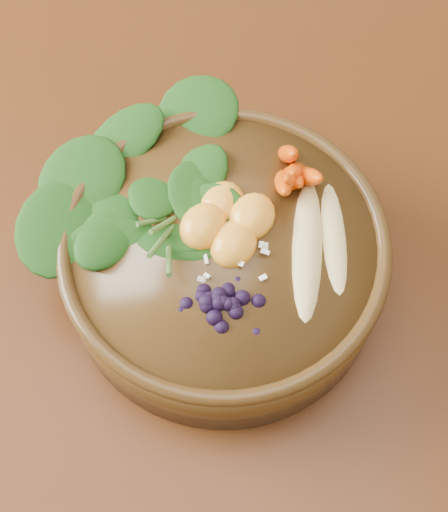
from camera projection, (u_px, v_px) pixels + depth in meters
The scene contains 9 objects.
ground at pixel (119, 430), 1.30m from camera, with size 4.00×4.00×0.00m, color #381E0F.
dining_table at pixel (34, 269), 0.72m from camera, with size 1.60×0.90×0.75m.
stoneware_bowl at pixel (224, 262), 0.58m from camera, with size 0.26×0.26×0.07m, color #452E13.
kale_heap at pixel (177, 167), 0.56m from camera, with size 0.17×0.15×0.04m, color #1B4614, non-canonical shape.
carrot_cluster at pixel (290, 144), 0.55m from camera, with size 0.05×0.05×0.07m, color #D33F02, non-canonical shape.
banana_halves at pixel (323, 235), 0.54m from camera, with size 0.09×0.15×0.02m.
mandarin_cluster at pixel (228, 214), 0.54m from camera, with size 0.07×0.08×0.03m, color orange, non-canonical shape.
blueberry_pile at pixel (223, 295), 0.51m from camera, with size 0.12×0.09×0.04m, color black, non-canonical shape.
coconut_flakes at pixel (225, 260), 0.54m from camera, with size 0.08×0.06×0.01m, color white, non-canonical shape.
Camera 1 is at (0.31, -0.20, 1.30)m, focal length 50.00 mm.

